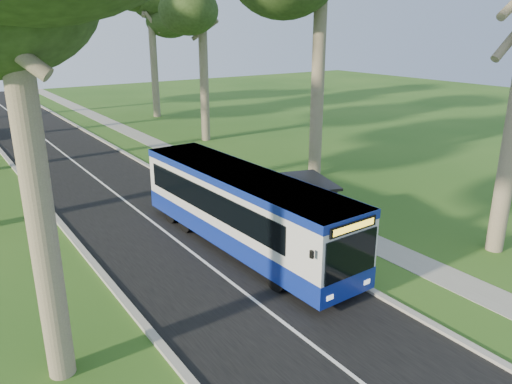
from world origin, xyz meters
The scene contains 10 objects.
ground centered at (0.00, 0.00, 0.00)m, with size 120.00×120.00×0.00m, color #275119.
road centered at (-3.50, 10.00, 0.01)m, with size 7.00×100.00×0.02m, color black.
kerb_east centered at (0.00, 10.00, 0.06)m, with size 0.25×100.00×0.12m, color #9E9B93.
kerb_west centered at (-7.00, 10.00, 0.06)m, with size 0.25×100.00×0.12m, color #9E9B93.
centre_line centered at (-3.50, 10.00, 0.02)m, with size 0.12×100.00×0.01m, color white.
footpath centered at (3.00, 10.00, 0.01)m, with size 1.50×100.00×0.02m, color gray.
bus centered at (-1.55, -0.17, 1.58)m, with size 2.83×11.61×3.06m.
bus_stop_sign centered at (0.75, 1.83, 1.40)m, with size 0.10×0.31×2.22m.
bus_shelter centered at (1.50, -1.15, 1.71)m, with size 2.28×3.16×2.44m.
litter_bin centered at (1.84, 0.50, 0.52)m, with size 0.58×0.58×1.02m.
Camera 1 is at (-11.41, -15.54, 8.40)m, focal length 35.00 mm.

